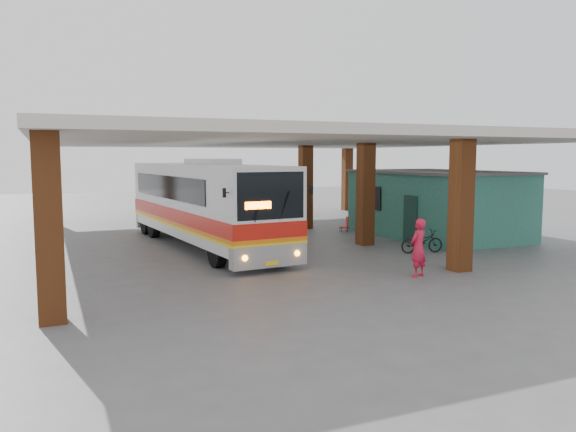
# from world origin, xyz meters

# --- Properties ---
(ground) EXTENTS (90.00, 90.00, 0.00)m
(ground) POSITION_xyz_m (0.00, 0.00, 0.00)
(ground) COLOR #515154
(ground) RESTS_ON ground
(brick_columns) EXTENTS (20.10, 21.60, 4.35)m
(brick_columns) POSITION_xyz_m (1.43, 5.00, 2.17)
(brick_columns) COLOR brown
(brick_columns) RESTS_ON ground
(canopy_roof) EXTENTS (21.00, 23.00, 0.30)m
(canopy_roof) POSITION_xyz_m (0.50, 6.50, 4.50)
(canopy_roof) COLOR beige
(canopy_roof) RESTS_ON brick_columns
(shop_building) EXTENTS (5.20, 8.20, 3.11)m
(shop_building) POSITION_xyz_m (7.49, 4.00, 1.56)
(shop_building) COLOR #286659
(shop_building) RESTS_ON ground
(coach_bus) EXTENTS (3.77, 12.84, 3.69)m
(coach_bus) POSITION_xyz_m (-3.50, 5.17, 1.83)
(coach_bus) COLOR silver
(coach_bus) RESTS_ON ground
(motorcycle) EXTENTS (1.82, 0.90, 0.92)m
(motorcycle) POSITION_xyz_m (3.96, 0.31, 0.46)
(motorcycle) COLOR black
(motorcycle) RESTS_ON ground
(pedestrian) EXTENTS (0.79, 0.66, 1.84)m
(pedestrian) POSITION_xyz_m (1.15, -3.25, 0.92)
(pedestrian) COLOR red
(pedestrian) RESTS_ON ground
(red_chair) EXTENTS (0.49, 0.49, 0.76)m
(red_chair) POSITION_xyz_m (4.29, 7.00, 0.35)
(red_chair) COLOR red
(red_chair) RESTS_ON ground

